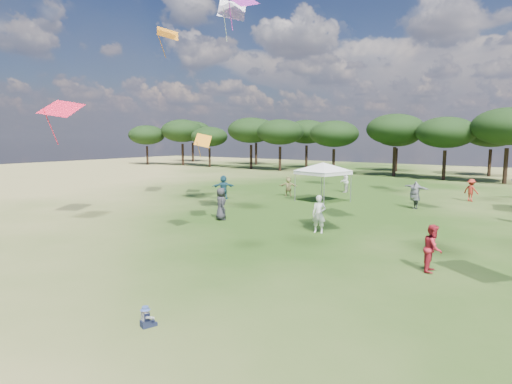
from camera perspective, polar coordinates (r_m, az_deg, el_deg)
ground at (r=10.36m, az=-20.76°, el=-20.08°), size 140.00×140.00×0.00m
tree_line at (r=52.65m, az=29.97°, el=7.22°), size 108.78×17.63×7.77m
tent_left at (r=31.19m, az=8.94°, el=3.69°), size 5.87×5.87×3.15m
toddler at (r=11.39m, az=-14.41°, el=-15.93°), size 0.39×0.43×0.53m
festival_crowd at (r=29.04m, az=22.72°, el=-0.68°), size 30.63×23.82×1.93m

